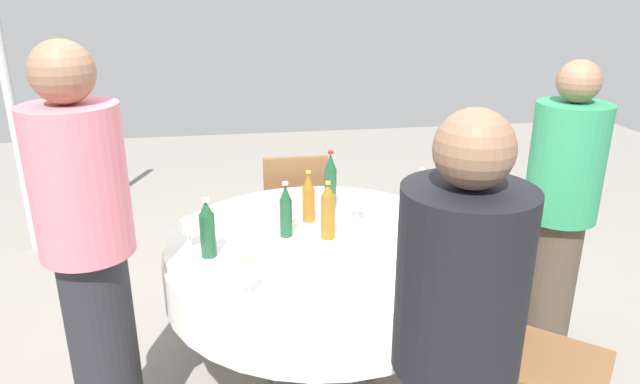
% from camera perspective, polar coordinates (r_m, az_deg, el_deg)
% --- Properties ---
extents(ground_plane, '(10.00, 10.00, 0.00)m').
position_cam_1_polar(ground_plane, '(3.09, 0.00, -17.06)').
color(ground_plane, gray).
extents(dining_table, '(1.47, 1.47, 0.74)m').
position_cam_1_polar(dining_table, '(2.78, 0.00, -7.25)').
color(dining_table, white).
rests_on(dining_table, ground_plane).
extents(bottle_amber_near, '(0.06, 0.06, 0.28)m').
position_cam_1_polar(bottle_amber_near, '(2.89, 10.06, -0.48)').
color(bottle_amber_near, '#8C5619').
rests_on(bottle_amber_near, dining_table).
extents(bottle_dark_green_right, '(0.07, 0.07, 0.27)m').
position_cam_1_polar(bottle_dark_green_right, '(2.52, -11.17, -3.70)').
color(bottle_dark_green_right, '#194728').
rests_on(bottle_dark_green_right, dining_table).
extents(bottle_amber_far, '(0.07, 0.07, 0.28)m').
position_cam_1_polar(bottle_amber_far, '(2.65, 0.80, -2.02)').
color(bottle_amber_far, '#8C5619').
rests_on(bottle_amber_far, dining_table).
extents(bottle_amber_inner, '(0.06, 0.06, 0.27)m').
position_cam_1_polar(bottle_amber_inner, '(2.85, -1.16, -0.62)').
color(bottle_amber_inner, '#8C5619').
rests_on(bottle_amber_inner, dining_table).
extents(bottle_dark_green_north, '(0.06, 0.06, 0.27)m').
position_cam_1_polar(bottle_dark_green_north, '(2.68, -3.43, -1.93)').
color(bottle_dark_green_north, '#194728').
rests_on(bottle_dark_green_north, dining_table).
extents(bottle_dark_green_east, '(0.06, 0.06, 0.31)m').
position_cam_1_polar(bottle_dark_green_east, '(3.02, 1.05, 1.07)').
color(bottle_dark_green_east, '#194728').
rests_on(bottle_dark_green_east, dining_table).
extents(wine_glass_inner, '(0.06, 0.06, 0.13)m').
position_cam_1_polar(wine_glass_inner, '(2.21, -7.23, -8.01)').
color(wine_glass_inner, white).
rests_on(wine_glass_inner, dining_table).
extents(wine_glass_north, '(0.07, 0.07, 0.14)m').
position_cam_1_polar(wine_glass_north, '(2.86, 3.70, -0.88)').
color(wine_glass_north, white).
rests_on(wine_glass_north, dining_table).
extents(wine_glass_east, '(0.07, 0.07, 0.14)m').
position_cam_1_polar(wine_glass_east, '(2.63, -12.90, -3.46)').
color(wine_glass_east, white).
rests_on(wine_glass_east, dining_table).
extents(plate_front, '(0.20, 0.20, 0.04)m').
position_cam_1_polar(plate_front, '(2.47, -7.46, -7.01)').
color(plate_front, white).
rests_on(plate_front, dining_table).
extents(plate_mid, '(0.22, 0.22, 0.02)m').
position_cam_1_polar(plate_mid, '(2.89, -5.36, -2.82)').
color(plate_mid, white).
rests_on(plate_mid, dining_table).
extents(knife_right, '(0.15, 0.12, 0.00)m').
position_cam_1_polar(knife_right, '(2.44, 3.77, -7.43)').
color(knife_right, silver).
rests_on(knife_right, dining_table).
extents(fork_far, '(0.04, 0.18, 0.00)m').
position_cam_1_polar(fork_far, '(2.68, 8.26, -4.96)').
color(fork_far, silver).
rests_on(fork_far, dining_table).
extents(person_near, '(0.34, 0.34, 1.70)m').
position_cam_1_polar(person_near, '(2.33, -21.92, -6.12)').
color(person_near, '#26262B').
rests_on(person_near, ground_plane).
extents(person_right, '(0.34, 0.34, 1.60)m').
position_cam_1_polar(person_right, '(1.70, 13.02, -17.88)').
color(person_right, '#4C3F33').
rests_on(person_right, ground_plane).
extents(person_far, '(0.34, 0.34, 1.56)m').
position_cam_1_polar(person_far, '(3.00, 22.68, -2.16)').
color(person_far, '#4C3F33').
rests_on(person_far, ground_plane).
extents(chair_east, '(0.56, 0.56, 0.87)m').
position_cam_1_polar(chair_east, '(2.50, 20.69, -14.06)').
color(chair_east, brown).
rests_on(chair_east, ground_plane).
extents(chair_outer, '(0.40, 0.40, 0.87)m').
position_cam_1_polar(chair_outer, '(3.71, -2.57, -1.31)').
color(chair_outer, brown).
rests_on(chair_outer, ground_plane).
extents(tent_pole_main, '(0.07, 0.07, 2.70)m').
position_cam_1_polar(tent_pole_main, '(4.45, -29.04, 10.91)').
color(tent_pole_main, '#B2B5B7').
rests_on(tent_pole_main, ground_plane).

